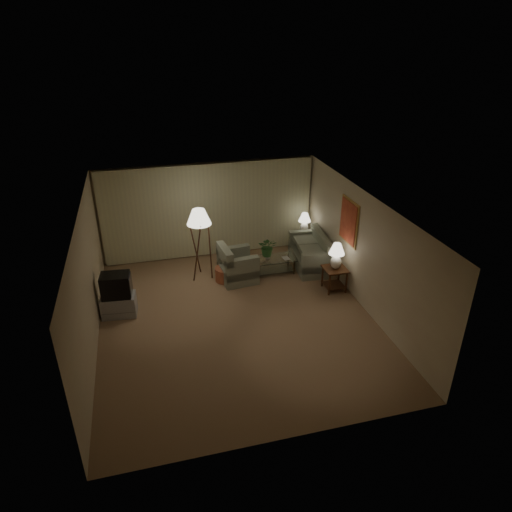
% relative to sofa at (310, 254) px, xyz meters
% --- Properties ---
extents(ground, '(7.00, 7.00, 0.00)m').
position_rel_sofa_xyz_m(ground, '(-2.50, -2.00, -0.37)').
color(ground, '#8F664F').
rests_on(ground, ground).
extents(room_shell, '(6.04, 7.02, 2.72)m').
position_rel_sofa_xyz_m(room_shell, '(-2.48, -0.49, 1.38)').
color(room_shell, beige).
rests_on(room_shell, ground).
extents(sofa, '(1.81, 1.14, 0.73)m').
position_rel_sofa_xyz_m(sofa, '(0.00, 0.00, 0.00)').
color(sofa, gray).
rests_on(sofa, ground).
extents(armchair, '(1.10, 1.06, 0.77)m').
position_rel_sofa_xyz_m(armchair, '(-2.07, -0.24, 0.02)').
color(armchair, gray).
rests_on(armchair, ground).
extents(side_table_near, '(0.55, 0.55, 0.60)m').
position_rel_sofa_xyz_m(side_table_near, '(0.15, -1.35, 0.05)').
color(side_table_near, '#351B0E').
rests_on(side_table_near, ground).
extents(side_table_far, '(0.48, 0.41, 0.60)m').
position_rel_sofa_xyz_m(side_table_far, '(0.15, 0.90, 0.03)').
color(side_table_far, '#351B0E').
rests_on(side_table_far, ground).
extents(table_lamp_near, '(0.39, 0.39, 0.67)m').
position_rel_sofa_xyz_m(table_lamp_near, '(0.15, -1.35, 0.63)').
color(table_lamp_near, white).
rests_on(table_lamp_near, side_table_near).
extents(table_lamp_far, '(0.35, 0.35, 0.61)m').
position_rel_sofa_xyz_m(table_lamp_far, '(0.15, 0.90, 0.59)').
color(table_lamp_far, white).
rests_on(table_lamp_far, side_table_far).
extents(coffee_table, '(1.17, 0.64, 0.41)m').
position_rel_sofa_xyz_m(coffee_table, '(-1.08, -0.10, -0.09)').
color(coffee_table, silver).
rests_on(coffee_table, ground).
extents(tv_cabinet, '(0.86, 0.63, 0.50)m').
position_rel_sofa_xyz_m(tv_cabinet, '(-5.05, -1.16, -0.12)').
color(tv_cabinet, '#A0A0A2').
rests_on(tv_cabinet, ground).
extents(crt_tv, '(0.72, 0.58, 0.54)m').
position_rel_sofa_xyz_m(crt_tv, '(-5.05, -1.16, 0.40)').
color(crt_tv, black).
rests_on(crt_tv, tv_cabinet).
extents(floor_lamp, '(0.62, 0.62, 1.90)m').
position_rel_sofa_xyz_m(floor_lamp, '(-2.96, 0.13, 0.63)').
color(floor_lamp, '#351B0E').
rests_on(floor_lamp, ground).
extents(ottoman, '(0.67, 0.67, 0.36)m').
position_rel_sofa_xyz_m(ottoman, '(-2.39, -0.20, -0.19)').
color(ottoman, '#B05C3B').
rests_on(ottoman, ground).
extents(vase, '(0.18, 0.18, 0.15)m').
position_rel_sofa_xyz_m(vase, '(-1.23, -0.10, 0.12)').
color(vase, white).
rests_on(vase, coffee_table).
extents(flowers, '(0.58, 0.54, 0.52)m').
position_rel_sofa_xyz_m(flowers, '(-1.23, -0.10, 0.46)').
color(flowers, '#346A2F').
rests_on(flowers, vase).
extents(book, '(0.19, 0.24, 0.02)m').
position_rel_sofa_xyz_m(book, '(-0.83, -0.20, 0.06)').
color(book, olive).
rests_on(book, coffee_table).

